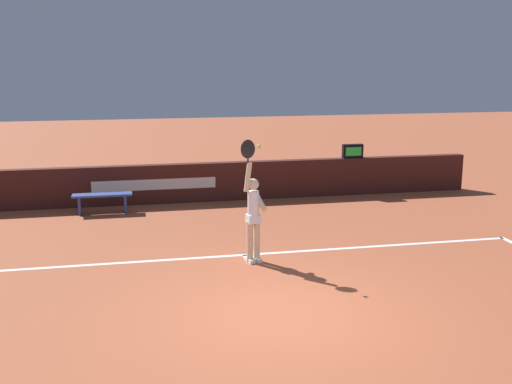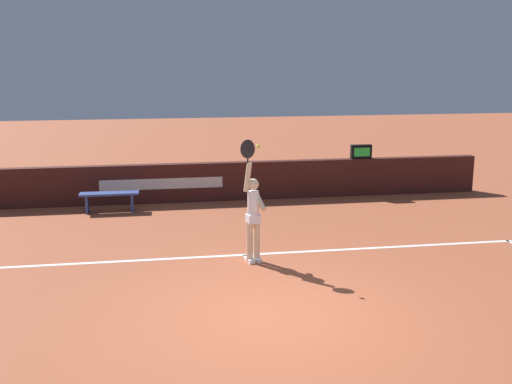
{
  "view_description": "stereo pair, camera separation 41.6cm",
  "coord_description": "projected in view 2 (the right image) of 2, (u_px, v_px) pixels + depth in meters",
  "views": [
    {
      "loc": [
        -2.08,
        -8.24,
        3.73
      ],
      "look_at": [
        0.14,
        2.48,
        1.31
      ],
      "focal_mm": 43.17,
      "sensor_mm": 36.0,
      "label": 1
    },
    {
      "loc": [
        -1.67,
        -8.31,
        3.73
      ],
      "look_at": [
        0.14,
        2.48,
        1.31
      ],
      "focal_mm": 43.17,
      "sensor_mm": 36.0,
      "label": 2
    }
  ],
  "objects": [
    {
      "name": "back_wall",
      "position": [
        219.0,
        181.0,
        16.21
      ],
      "size": [
        14.32,
        0.26,
        1.01
      ],
      "color": "#401B16",
      "rests_on": "ground"
    },
    {
      "name": "ground_plane",
      "position": [
        274.0,
        315.0,
        9.08
      ],
      "size": [
        60.0,
        60.0,
        0.0
      ],
      "primitive_type": "plane",
      "color": "#A65133"
    },
    {
      "name": "speed_display",
      "position": [
        361.0,
        152.0,
        16.69
      ],
      "size": [
        0.57,
        0.16,
        0.38
      ],
      "color": "black",
      "rests_on": "back_wall"
    },
    {
      "name": "tennis_ball",
      "position": [
        258.0,
        146.0,
        10.67
      ],
      "size": [
        0.07,
        0.07,
        0.07
      ],
      "color": "#C7E538"
    },
    {
      "name": "court_lines",
      "position": [
        274.0,
        313.0,
        9.13
      ],
      "size": [
        11.14,
        5.73,
        0.0
      ],
      "color": "white",
      "rests_on": "ground"
    },
    {
      "name": "courtside_bench_near",
      "position": [
        109.0,
        197.0,
        15.02
      ],
      "size": [
        1.42,
        0.36,
        0.48
      ],
      "color": "#33478D",
      "rests_on": "ground"
    },
    {
      "name": "tennis_player",
      "position": [
        253.0,
        213.0,
        11.23
      ],
      "size": [
        0.46,
        0.46,
        2.29
      ],
      "color": "beige",
      "rests_on": "ground"
    }
  ]
}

